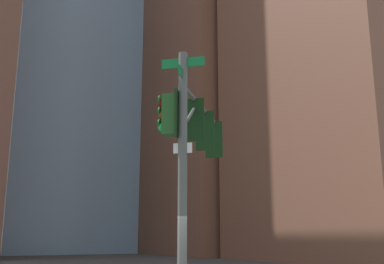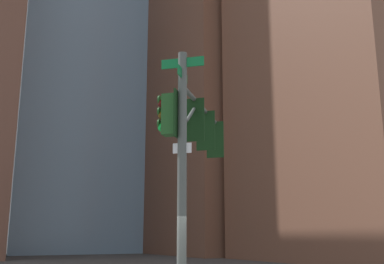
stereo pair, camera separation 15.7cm
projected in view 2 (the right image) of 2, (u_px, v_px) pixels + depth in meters
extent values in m
cylinder|color=#4C514C|center=(182.00, 184.00, 10.61)|extent=(0.22, 0.22, 6.45)
cylinder|color=#4C514C|center=(205.00, 111.00, 13.36)|extent=(3.35, 3.50, 0.12)
cylinder|color=#4C514C|center=(192.00, 113.00, 11.84)|extent=(0.78, 0.81, 0.75)
cube|color=#0F6B33|center=(183.00, 63.00, 11.27)|extent=(0.80, 0.77, 0.24)
cube|color=#0F6B33|center=(182.00, 74.00, 11.20)|extent=(0.55, 0.57, 0.24)
cube|color=white|center=(182.00, 148.00, 10.80)|extent=(0.35, 0.33, 0.24)
cube|color=#1E4C1E|center=(196.00, 121.00, 12.25)|extent=(0.48, 0.48, 1.00)
cube|color=black|center=(194.00, 120.00, 12.07)|extent=(0.42, 0.40, 1.16)
sphere|color=#470A07|center=(198.00, 112.00, 12.51)|extent=(0.20, 0.20, 0.20)
cylinder|color=#1E4C1E|center=(198.00, 110.00, 12.59)|extent=(0.19, 0.19, 0.23)
sphere|color=#4C330A|center=(198.00, 123.00, 12.44)|extent=(0.20, 0.20, 0.20)
cylinder|color=#1E4C1E|center=(198.00, 121.00, 12.52)|extent=(0.19, 0.19, 0.23)
sphere|color=green|center=(198.00, 134.00, 12.38)|extent=(0.20, 0.20, 0.20)
cylinder|color=#1E4C1E|center=(198.00, 131.00, 12.46)|extent=(0.19, 0.19, 0.23)
cube|color=#1E4C1E|center=(207.00, 132.00, 13.49)|extent=(0.48, 0.48, 1.00)
cube|color=black|center=(206.00, 131.00, 13.31)|extent=(0.42, 0.40, 1.16)
sphere|color=#470A07|center=(209.00, 124.00, 13.75)|extent=(0.20, 0.20, 0.20)
cylinder|color=#1E4C1E|center=(209.00, 121.00, 13.83)|extent=(0.19, 0.19, 0.23)
sphere|color=#F29E0C|center=(209.00, 133.00, 13.68)|extent=(0.20, 0.20, 0.20)
cylinder|color=#1E4C1E|center=(209.00, 131.00, 13.76)|extent=(0.19, 0.19, 0.23)
sphere|color=#0A3819|center=(209.00, 143.00, 13.61)|extent=(0.20, 0.20, 0.20)
cylinder|color=#1E4C1E|center=(209.00, 141.00, 13.70)|extent=(0.19, 0.19, 0.23)
cube|color=#1E4C1E|center=(216.00, 141.00, 14.73)|extent=(0.48, 0.48, 1.00)
cube|color=black|center=(215.00, 140.00, 14.55)|extent=(0.42, 0.40, 1.16)
sphere|color=red|center=(218.00, 133.00, 14.99)|extent=(0.20, 0.20, 0.20)
cylinder|color=#1E4C1E|center=(218.00, 131.00, 15.07)|extent=(0.19, 0.19, 0.23)
sphere|color=#4C330A|center=(218.00, 142.00, 14.92)|extent=(0.20, 0.20, 0.20)
cylinder|color=#1E4C1E|center=(218.00, 140.00, 15.00)|extent=(0.19, 0.19, 0.23)
sphere|color=#0A3819|center=(218.00, 151.00, 14.85)|extent=(0.20, 0.20, 0.20)
cylinder|color=#1E4C1E|center=(218.00, 149.00, 14.93)|extent=(0.19, 0.19, 0.23)
cube|color=#1E4C1E|center=(170.00, 115.00, 11.06)|extent=(0.48, 0.48, 1.00)
cube|color=black|center=(178.00, 114.00, 11.01)|extent=(0.40, 0.42, 1.16)
sphere|color=#470A07|center=(162.00, 104.00, 11.17)|extent=(0.20, 0.20, 0.20)
cylinder|color=#1E4C1E|center=(160.00, 100.00, 11.21)|extent=(0.19, 0.19, 0.23)
sphere|color=#4C330A|center=(162.00, 116.00, 11.11)|extent=(0.20, 0.20, 0.20)
cylinder|color=#1E4C1E|center=(159.00, 112.00, 11.14)|extent=(0.19, 0.19, 0.23)
sphere|color=green|center=(162.00, 128.00, 11.04)|extent=(0.20, 0.20, 0.20)
cylinder|color=#1E4C1E|center=(159.00, 124.00, 11.08)|extent=(0.19, 0.19, 0.23)
cube|color=brown|center=(239.00, 58.00, 60.05)|extent=(19.73, 15.70, 49.56)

